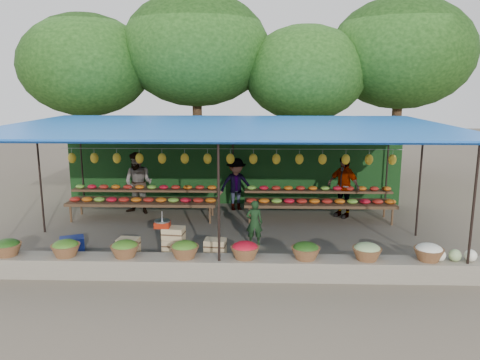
{
  "coord_description": "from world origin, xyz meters",
  "views": [
    {
      "loc": [
        0.68,
        -11.53,
        3.79
      ],
      "look_at": [
        0.31,
        0.2,
        1.38
      ],
      "focal_mm": 35.0,
      "sensor_mm": 36.0,
      "label": 1
    }
  ],
  "objects_px": {
    "crate_counter": "(173,248)",
    "vendor_seated": "(254,223)",
    "weighing_scale": "(162,223)",
    "blue_crate_front": "(65,253)",
    "blue_crate_back": "(72,244)"
  },
  "relations": [
    {
      "from": "weighing_scale",
      "to": "blue_crate_front",
      "type": "xyz_separation_m",
      "value": [
        -2.21,
        0.08,
        -0.72
      ]
    },
    {
      "from": "crate_counter",
      "to": "blue_crate_back",
      "type": "distance_m",
      "value": 2.53
    },
    {
      "from": "weighing_scale",
      "to": "blue_crate_front",
      "type": "relative_size",
      "value": 0.81
    },
    {
      "from": "crate_counter",
      "to": "vendor_seated",
      "type": "height_order",
      "value": "vendor_seated"
    },
    {
      "from": "weighing_scale",
      "to": "blue_crate_front",
      "type": "distance_m",
      "value": 2.32
    },
    {
      "from": "crate_counter",
      "to": "blue_crate_back",
      "type": "xyz_separation_m",
      "value": [
        -2.45,
        0.6,
        -0.15
      ]
    },
    {
      "from": "blue_crate_front",
      "to": "blue_crate_back",
      "type": "distance_m",
      "value": 0.52
    },
    {
      "from": "vendor_seated",
      "to": "weighing_scale",
      "type": "bearing_deg",
      "value": 28.82
    },
    {
      "from": "weighing_scale",
      "to": "blue_crate_back",
      "type": "xyz_separation_m",
      "value": [
        -2.25,
        0.6,
        -0.7
      ]
    },
    {
      "from": "weighing_scale",
      "to": "blue_crate_back",
      "type": "height_order",
      "value": "weighing_scale"
    },
    {
      "from": "crate_counter",
      "to": "vendor_seated",
      "type": "relative_size",
      "value": 2.17
    },
    {
      "from": "vendor_seated",
      "to": "blue_crate_back",
      "type": "distance_m",
      "value": 4.28
    },
    {
      "from": "crate_counter",
      "to": "blue_crate_front",
      "type": "distance_m",
      "value": 2.42
    },
    {
      "from": "crate_counter",
      "to": "blue_crate_front",
      "type": "relative_size",
      "value": 5.35
    },
    {
      "from": "weighing_scale",
      "to": "blue_crate_back",
      "type": "relative_size",
      "value": 0.68
    }
  ]
}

